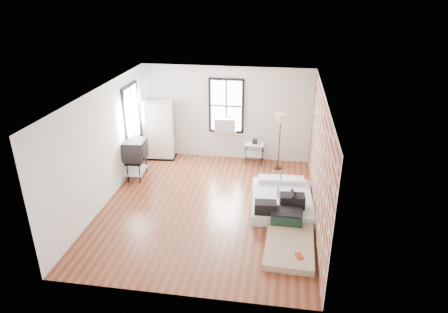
% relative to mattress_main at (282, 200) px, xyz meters
% --- Properties ---
extents(ground, '(6.00, 6.00, 0.00)m').
position_rel_mattress_main_xyz_m(ground, '(-1.75, -0.29, -0.17)').
color(ground, '#552616').
rests_on(ground, ground).
extents(room_shell, '(5.02, 6.02, 2.80)m').
position_rel_mattress_main_xyz_m(room_shell, '(-1.51, 0.08, 1.57)').
color(room_shell, silver).
rests_on(room_shell, ground).
extents(mattress_main, '(1.54, 2.02, 0.62)m').
position_rel_mattress_main_xyz_m(mattress_main, '(0.00, 0.00, 0.00)').
color(mattress_main, white).
rests_on(mattress_main, ground).
extents(mattress_bare, '(1.02, 1.86, 0.40)m').
position_rel_mattress_main_xyz_m(mattress_bare, '(0.19, -1.38, -0.05)').
color(mattress_bare, tan).
rests_on(mattress_bare, ground).
extents(wardrobe, '(0.93, 0.58, 1.78)m').
position_rel_mattress_main_xyz_m(wardrobe, '(-3.75, 2.36, 0.72)').
color(wardrobe, black).
rests_on(wardrobe, ground).
extents(side_table, '(0.57, 0.46, 0.73)m').
position_rel_mattress_main_xyz_m(side_table, '(-0.86, 2.43, 0.33)').
color(side_table, black).
rests_on(side_table, ground).
extents(floor_lamp, '(0.36, 0.36, 1.66)m').
position_rel_mattress_main_xyz_m(floor_lamp, '(-0.14, 2.13, 1.25)').
color(floor_lamp, black).
rests_on(floor_lamp, ground).
extents(tv_stand, '(0.59, 0.81, 1.10)m').
position_rel_mattress_main_xyz_m(tv_stand, '(-3.96, 0.95, 0.62)').
color(tv_stand, black).
rests_on(tv_stand, ground).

